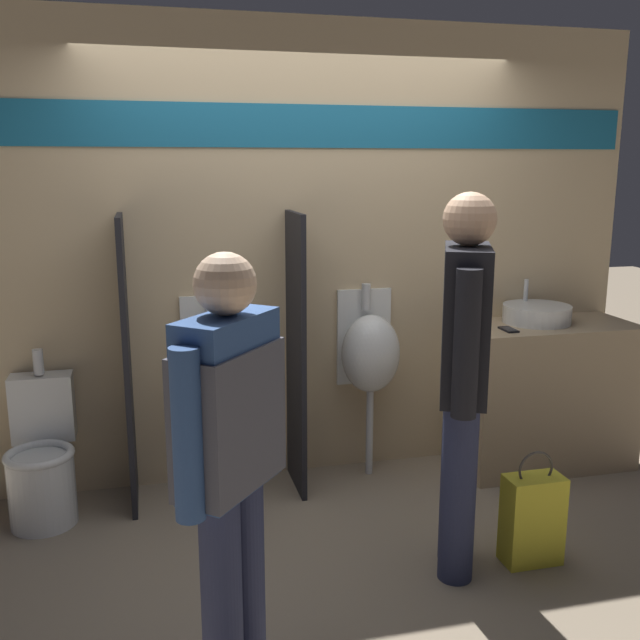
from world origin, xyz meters
TOP-DOWN VIEW (x-y plane):
  - ground_plane at (0.00, 0.00)m, footprint 16.00×16.00m
  - display_wall at (0.00, 0.60)m, footprint 4.16×0.07m
  - sink_counter at (1.49, 0.30)m, footprint 1.09×0.53m
  - sink_basin at (1.44, 0.36)m, footprint 0.42×0.42m
  - cell_phone at (1.16, 0.20)m, footprint 0.07×0.14m
  - divider_near_counter at (-1.04, 0.35)m, footprint 0.03×0.43m
  - divider_mid at (-0.10, 0.35)m, footprint 0.03×0.43m
  - urinal_near_counter at (-0.57, 0.42)m, footprint 0.36×0.31m
  - urinal_far at (0.37, 0.42)m, footprint 0.36×0.31m
  - toilet at (-1.51, 0.29)m, footprint 0.36×0.52m
  - person_in_vest at (-0.66, -1.22)m, footprint 0.43×0.46m
  - person_with_lanyard at (0.45, -0.70)m, footprint 0.36×0.58m
  - shopping_bag at (0.83, -0.74)m, footprint 0.28×0.15m

SIDE VIEW (x-z plane):
  - ground_plane at x=0.00m, z-range 0.00..0.00m
  - shopping_bag at x=0.83m, z-range -0.06..0.51m
  - toilet at x=-1.51m, z-range -0.14..0.77m
  - sink_counter at x=1.49m, z-range 0.00..0.92m
  - urinal_near_counter at x=-0.57m, z-range 0.18..1.36m
  - urinal_far at x=0.37m, z-range 0.18..1.36m
  - divider_near_counter at x=-1.04m, z-range 0.00..1.63m
  - divider_mid at x=-0.10m, z-range 0.00..1.63m
  - cell_phone at x=1.16m, z-range 0.92..0.93m
  - person_in_vest at x=-0.66m, z-range 0.13..1.74m
  - sink_basin at x=1.44m, z-range 0.85..1.10m
  - person_with_lanyard at x=0.45m, z-range 0.09..1.87m
  - display_wall at x=0.00m, z-range 0.01..2.71m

